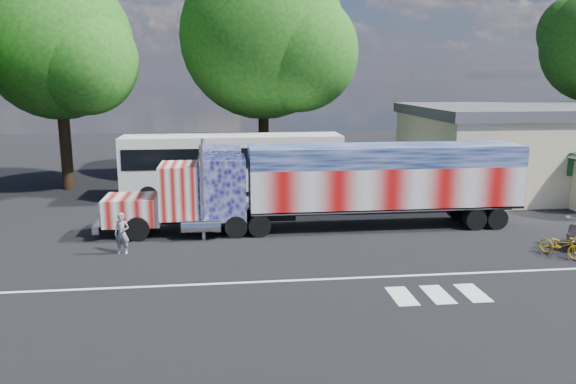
{
  "coord_description": "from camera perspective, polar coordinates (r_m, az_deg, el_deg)",
  "views": [
    {
      "loc": [
        -2.84,
        -21.31,
        6.99
      ],
      "look_at": [
        0.0,
        3.0,
        1.9
      ],
      "focal_mm": 35.0,
      "sensor_mm": 36.0,
      "label": 1
    }
  ],
  "objects": [
    {
      "name": "semi_truck",
      "position": [
        25.92,
        4.69,
        0.9
      ],
      "size": [
        19.41,
        3.07,
        4.14
      ],
      "color": "black",
      "rests_on": "ground"
    },
    {
      "name": "coach_bus",
      "position": [
        32.59,
        -5.62,
        2.68
      ],
      "size": [
        12.53,
        2.92,
        3.65
      ],
      "color": "silver",
      "rests_on": "ground"
    },
    {
      "name": "ground",
      "position": [
        22.61,
        0.89,
        -6.26
      ],
      "size": [
        100.0,
        100.0,
        0.0
      ],
      "primitive_type": "plane",
      "color": "black"
    },
    {
      "name": "bicycle",
      "position": [
        24.58,
        25.98,
        -4.89
      ],
      "size": [
        1.42,
        1.8,
        0.91
      ],
      "primitive_type": "imported",
      "rotation": [
        0.0,
        0.0,
        0.55
      ],
      "color": "gold",
      "rests_on": "ground"
    },
    {
      "name": "lane_markings",
      "position": [
        19.42,
        7.45,
        -9.43
      ],
      "size": [
        30.0,
        2.67,
        0.01
      ],
      "color": "silver",
      "rests_on": "ground"
    },
    {
      "name": "tree_n_mid",
      "position": [
        38.24,
        -2.29,
        15.46
      ],
      "size": [
        11.4,
        10.86,
        14.96
      ],
      "color": "black",
      "rests_on": "ground"
    },
    {
      "name": "tree_nw_a",
      "position": [
        37.16,
        -22.16,
        13.61
      ],
      "size": [
        9.37,
        8.92,
        13.26
      ],
      "color": "black",
      "rests_on": "ground"
    },
    {
      "name": "woman",
      "position": [
        23.34,
        -16.52,
        -4.06
      ],
      "size": [
        0.68,
        0.52,
        1.66
      ],
      "primitive_type": "imported",
      "rotation": [
        0.0,
        0.0,
        -0.22
      ],
      "color": "slate",
      "rests_on": "ground"
    }
  ]
}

